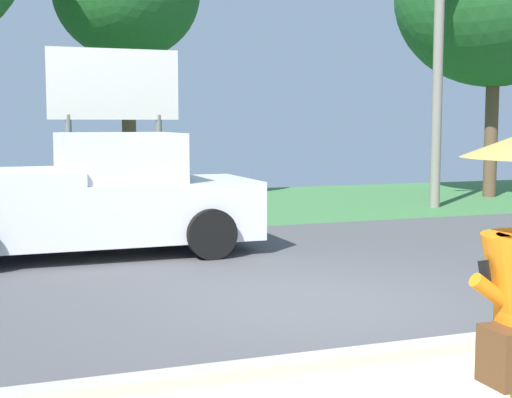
% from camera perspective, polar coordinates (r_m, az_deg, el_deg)
% --- Properties ---
extents(ground_plane, '(40.00, 22.00, 0.20)m').
position_cam_1_polar(ground_plane, '(11.08, -1.54, -4.86)').
color(ground_plane, '#4C4C4F').
extents(pickup_truck, '(5.20, 2.28, 1.88)m').
position_cam_1_polar(pickup_truck, '(11.53, -12.98, 0.02)').
color(pickup_truck, silver).
rests_on(pickup_truck, ground_plane).
extents(utility_pole, '(1.80, 0.24, 6.08)m').
position_cam_1_polar(utility_pole, '(18.14, 14.03, 9.50)').
color(utility_pole, gray).
rests_on(utility_pole, ground_plane).
extents(roadside_billboard, '(2.60, 0.12, 3.50)m').
position_cam_1_polar(roadside_billboard, '(14.92, -11.05, 7.83)').
color(roadside_billboard, slate).
rests_on(roadside_billboard, ground_plane).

